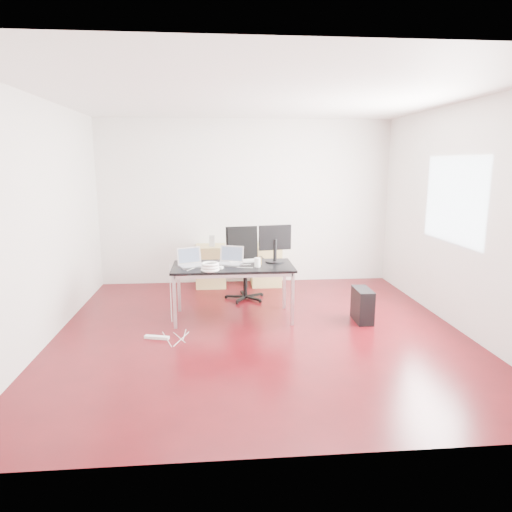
{
  "coord_description": "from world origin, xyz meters",
  "views": [
    {
      "loc": [
        -0.53,
        -5.37,
        2.06
      ],
      "look_at": [
        0.0,
        0.55,
        0.85
      ],
      "focal_mm": 32.0,
      "sensor_mm": 36.0,
      "label": 1
    }
  ],
  "objects": [
    {
      "name": "cup_white",
      "position": [
        0.01,
        0.42,
        0.79
      ],
      "size": [
        0.08,
        0.08,
        0.12
      ],
      "primitive_type": "cylinder",
      "rotation": [
        0.0,
        0.0,
        0.03
      ],
      "color": "white",
      "rests_on": "desk"
    },
    {
      "name": "room_shell",
      "position": [
        0.04,
        0.0,
        1.4
      ],
      "size": [
        5.0,
        5.0,
        5.0
      ],
      "color": "#3D070B",
      "rests_on": "ground"
    },
    {
      "name": "filing_cabinet_left",
      "position": [
        -0.62,
        2.23,
        0.35
      ],
      "size": [
        0.5,
        0.5,
        0.7
      ],
      "primitive_type": "cube",
      "color": "tan",
      "rests_on": "ground"
    },
    {
      "name": "pc_tower",
      "position": [
        1.39,
        0.26,
        0.22
      ],
      "size": [
        0.21,
        0.45,
        0.44
      ],
      "primitive_type": "cube",
      "rotation": [
        0.0,
        0.0,
        -0.02
      ],
      "color": "black",
      "rests_on": "ground"
    },
    {
      "name": "wastebasket",
      "position": [
        0.21,
        2.19,
        0.14
      ],
      "size": [
        0.3,
        0.3,
        0.28
      ],
      "primitive_type": "cylinder",
      "rotation": [
        0.0,
        0.0,
        0.27
      ],
      "color": "black",
      "rests_on": "ground"
    },
    {
      "name": "keyboard",
      "position": [
        -0.14,
        0.76,
        0.74
      ],
      "size": [
        0.46,
        0.23,
        0.02
      ],
      "primitive_type": "cube",
      "rotation": [
        0.0,
        0.0,
        0.22
      ],
      "color": "white",
      "rests_on": "desk"
    },
    {
      "name": "power_adapter",
      "position": [
        -0.48,
        0.36,
        0.74
      ],
      "size": [
        0.09,
        0.09,
        0.03
      ],
      "primitive_type": "cube",
      "rotation": [
        0.0,
        0.0,
        -0.38
      ],
      "color": "white",
      "rests_on": "desk"
    },
    {
      "name": "filing_cabinet_right",
      "position": [
        0.32,
        2.23,
        0.35
      ],
      "size": [
        0.5,
        0.5,
        0.7
      ],
      "primitive_type": "cube",
      "color": "tan",
      "rests_on": "ground"
    },
    {
      "name": "desk",
      "position": [
        -0.31,
        0.54,
        0.68
      ],
      "size": [
        1.6,
        0.8,
        0.73
      ],
      "color": "black",
      "rests_on": "ground"
    },
    {
      "name": "monitor",
      "position": [
        0.27,
        0.71,
        1.01
      ],
      "size": [
        0.45,
        0.26,
        0.51
      ],
      "rotation": [
        0.0,
        0.0,
        0.19
      ],
      "color": "black",
      "rests_on": "desk"
    },
    {
      "name": "navy_garment",
      "position": [
        0.37,
        2.19,
        0.74
      ],
      "size": [
        0.34,
        0.3,
        0.09
      ],
      "primitive_type": "cube",
      "rotation": [
        0.0,
        0.0,
        -0.21
      ],
      "color": "black",
      "rests_on": "filing_cabinet_right"
    },
    {
      "name": "speaker",
      "position": [
        -0.59,
        2.18,
        0.79
      ],
      "size": [
        0.09,
        0.08,
        0.18
      ],
      "primitive_type": "cube",
      "rotation": [
        0.0,
        0.0,
        -0.06
      ],
      "color": "#9E9E9E",
      "rests_on": "filing_cabinet_left"
    },
    {
      "name": "office_chair",
      "position": [
        -0.1,
        1.49,
        0.61
      ],
      "size": [
        0.54,
        0.56,
        1.08
      ],
      "rotation": [
        0.0,
        0.0,
        0.14
      ],
      "color": "black",
      "rests_on": "ground"
    },
    {
      "name": "cup_brown",
      "position": [
        0.04,
        0.55,
        0.78
      ],
      "size": [
        0.09,
        0.09,
        0.1
      ],
      "primitive_type": "cylinder",
      "rotation": [
        0.0,
        0.0,
        0.27
      ],
      "color": "brown",
      "rests_on": "desk"
    },
    {
      "name": "laptop_right",
      "position": [
        -0.34,
        0.64,
        0.79
      ],
      "size": [
        0.4,
        0.35,
        0.23
      ],
      "rotation": [
        0.0,
        0.0,
        -0.36
      ],
      "color": "silver",
      "rests_on": "desk"
    },
    {
      "name": "power_strip",
      "position": [
        -1.25,
        -0.14,
        0.02
      ],
      "size": [
        0.31,
        0.14,
        0.04
      ],
      "primitive_type": "cube",
      "rotation": [
        0.0,
        0.0,
        -0.27
      ],
      "color": "white",
      "rests_on": "ground"
    },
    {
      "name": "cable_coil",
      "position": [
        -0.61,
        0.25,
        0.78
      ],
      "size": [
        0.24,
        0.24,
        0.11
      ],
      "rotation": [
        0.0,
        0.0,
        0.06
      ],
      "color": "white",
      "rests_on": "desk"
    },
    {
      "name": "laptop_left",
      "position": [
        -0.86,
        0.58,
        0.79
      ],
      "size": [
        0.4,
        0.37,
        0.23
      ],
      "rotation": [
        0.0,
        0.0,
        0.42
      ],
      "color": "silver",
      "rests_on": "desk"
    }
  ]
}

